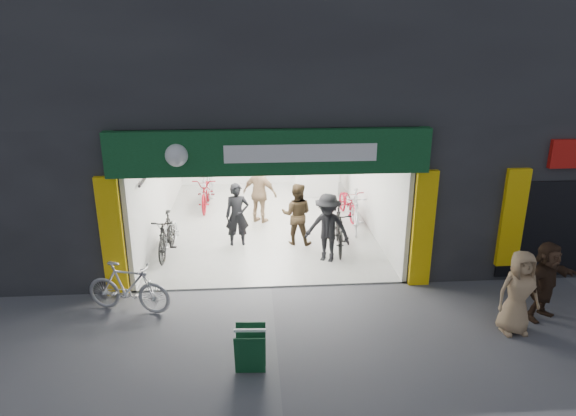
{
  "coord_description": "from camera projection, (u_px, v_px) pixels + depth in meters",
  "views": [
    {
      "loc": [
        -0.37,
        -10.01,
        5.31
      ],
      "look_at": [
        0.48,
        1.5,
        1.32
      ],
      "focal_mm": 32.0,
      "sensor_mm": 36.0,
      "label": 1
    }
  ],
  "objects": [
    {
      "name": "pedestrian_near",
      "position": [
        518.0,
        293.0,
        9.31
      ],
      "size": [
        0.81,
        0.54,
        1.62
      ],
      "primitive_type": "imported",
      "rotation": [
        0.0,
        0.0,
        0.03
      ],
      "color": "#9C7E5B",
      "rests_on": "ground"
    },
    {
      "name": "customer_a",
      "position": [
        237.0,
        216.0,
        13.11
      ],
      "size": [
        0.65,
        0.46,
        1.68
      ],
      "primitive_type": "imported",
      "rotation": [
        0.0,
        0.0,
        0.1
      ],
      "color": "black",
      "rests_on": "ground"
    },
    {
      "name": "pedestrian_far",
      "position": [
        545.0,
        281.0,
        9.79
      ],
      "size": [
        1.51,
        1.13,
        1.58
      ],
      "primitive_type": "imported",
      "rotation": [
        0.0,
        0.0,
        0.51
      ],
      "color": "#382519",
      "rests_on": "ground"
    },
    {
      "name": "ground",
      "position": [
        271.0,
        288.0,
        11.19
      ],
      "size": [
        60.0,
        60.0,
        0.0
      ],
      "primitive_type": "plane",
      "color": "#56565B",
      "rests_on": "ground"
    },
    {
      "name": "bike_left_midfront",
      "position": [
        167.0,
        235.0,
        12.64
      ],
      "size": [
        0.62,
        1.82,
        1.08
      ],
      "primitive_type": "imported",
      "rotation": [
        0.0,
        0.0,
        -0.06
      ],
      "color": "black",
      "rests_on": "ground"
    },
    {
      "name": "sandwich_board",
      "position": [
        250.0,
        349.0,
        8.32
      ],
      "size": [
        0.52,
        0.53,
        0.76
      ],
      "rotation": [
        0.0,
        0.0,
        -0.06
      ],
      "color": "#0F3D1F",
      "rests_on": "ground"
    },
    {
      "name": "customer_d",
      "position": [
        260.0,
        194.0,
        14.66
      ],
      "size": [
        1.14,
        0.89,
        1.8
      ],
      "primitive_type": "imported",
      "rotation": [
        0.0,
        0.0,
        2.64
      ],
      "color": "#977757",
      "rests_on": "ground"
    },
    {
      "name": "bike_right_back",
      "position": [
        356.0,
        211.0,
        14.29
      ],
      "size": [
        0.81,
        1.91,
        1.11
      ],
      "primitive_type": "imported",
      "rotation": [
        0.0,
        0.0,
        -0.16
      ],
      "color": "#B3B3B8",
      "rests_on": "ground"
    },
    {
      "name": "bike_right_front",
      "position": [
        339.0,
        229.0,
        12.96
      ],
      "size": [
        0.72,
        1.94,
        1.14
      ],
      "primitive_type": "imported",
      "rotation": [
        0.0,
        0.0,
        -0.1
      ],
      "color": "black",
      "rests_on": "ground"
    },
    {
      "name": "building",
      "position": [
        294.0,
        68.0,
        14.55
      ],
      "size": [
        17.0,
        10.27,
        8.0
      ],
      "color": "#232326",
      "rests_on": "ground"
    },
    {
      "name": "bike_left_midback",
      "position": [
        206.0,
        192.0,
        16.06
      ],
      "size": [
        0.74,
        2.03,
        1.06
      ],
      "primitive_type": "imported",
      "rotation": [
        0.0,
        0.0,
        -0.02
      ],
      "color": "maroon",
      "rests_on": "ground"
    },
    {
      "name": "parked_bike",
      "position": [
        128.0,
        287.0,
        10.11
      ],
      "size": [
        1.81,
        0.95,
        1.05
      ],
      "primitive_type": "imported",
      "rotation": [
        0.0,
        0.0,
        1.29
      ],
      "color": "#AFAEB3",
      "rests_on": "ground"
    },
    {
      "name": "customer_c",
      "position": [
        328.0,
        229.0,
        12.19
      ],
      "size": [
        1.28,
        1.07,
        1.72
      ],
      "primitive_type": "imported",
      "rotation": [
        0.0,
        0.0,
        -0.47
      ],
      "color": "black",
      "rests_on": "ground"
    },
    {
      "name": "bike_left_front",
      "position": [
        169.0,
        233.0,
        13.04
      ],
      "size": [
        0.74,
        1.71,
        0.87
      ],
      "primitive_type": "imported",
      "rotation": [
        0.0,
        0.0,
        -0.1
      ],
      "color": "silver",
      "rests_on": "ground"
    },
    {
      "name": "bike_left_back",
      "position": [
        207.0,
        188.0,
        16.28
      ],
      "size": [
        0.74,
        1.98,
        1.16
      ],
      "primitive_type": "imported",
      "rotation": [
        0.0,
        0.0,
        -0.1
      ],
      "color": "#AFB0B4",
      "rests_on": "ground"
    },
    {
      "name": "bike_right_mid",
      "position": [
        348.0,
        203.0,
        15.24
      ],
      "size": [
        0.78,
        1.84,
        0.94
      ],
      "primitive_type": "imported",
      "rotation": [
        0.0,
        0.0,
        0.09
      ],
      "color": "maroon",
      "rests_on": "ground"
    },
    {
      "name": "customer_b",
      "position": [
        297.0,
        214.0,
        13.22
      ],
      "size": [
        0.92,
        0.78,
        1.66
      ],
      "primitive_type": "imported",
      "rotation": [
        0.0,
        0.0,
        2.93
      ],
      "color": "#392B1A",
      "rests_on": "ground"
    }
  ]
}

